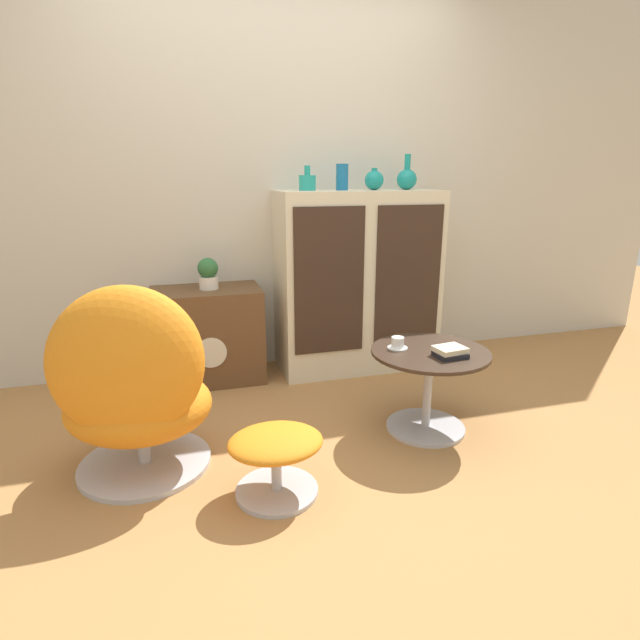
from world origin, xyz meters
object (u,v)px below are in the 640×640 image
at_px(coffee_table, 428,379).
at_px(vase_leftmost, 307,182).
at_px(teacup, 398,344).
at_px(book_stack, 450,352).
at_px(sideboard, 357,282).
at_px(vase_inner_left, 342,177).
at_px(potted_plant, 208,273).
at_px(egg_chair, 133,388).
at_px(vase_inner_right, 374,180).
at_px(ottoman, 276,451).
at_px(vase_rightmost, 407,178).
at_px(tv_console, 208,335).

distance_m(coffee_table, vase_leftmost, 1.45).
relative_size(teacup, book_stack, 0.65).
height_order(teacup, book_stack, teacup).
bearing_deg(sideboard, vase_inner_left, 178.08).
height_order(sideboard, potted_plant, sideboard).
bearing_deg(teacup, egg_chair, -176.17).
xyz_separation_m(coffee_table, vase_inner_right, (0.07, 1.00, 0.99)).
relative_size(egg_chair, book_stack, 5.64).
height_order(ottoman, vase_rightmost, vase_rightmost).
height_order(vase_rightmost, teacup, vase_rightmost).
height_order(egg_chair, vase_inner_left, vase_inner_left).
height_order(ottoman, teacup, teacup).
distance_m(egg_chair, vase_inner_left, 1.85).
bearing_deg(tv_console, book_stack, -45.56).
bearing_deg(potted_plant, coffee_table, -44.63).
relative_size(tv_console, egg_chair, 0.76).
bearing_deg(book_stack, ottoman, -166.47).
bearing_deg(sideboard, vase_inner_right, 2.09).
bearing_deg(vase_leftmost, teacup, -75.65).
height_order(vase_inner_left, teacup, vase_inner_left).
xyz_separation_m(vase_leftmost, vase_inner_left, (0.23, 0.00, 0.03)).
distance_m(vase_inner_left, vase_inner_right, 0.22).
distance_m(egg_chair, potted_plant, 1.14).
distance_m(coffee_table, vase_inner_left, 1.43).
xyz_separation_m(coffee_table, potted_plant, (-1.03, 1.02, 0.43)).
bearing_deg(coffee_table, tv_console, 136.05).
bearing_deg(ottoman, vase_leftmost, 69.65).
bearing_deg(vase_rightmost, potted_plant, 179.10).
bearing_deg(teacup, coffee_table, -26.97).
relative_size(coffee_table, vase_inner_left, 3.70).
distance_m(vase_inner_left, teacup, 1.24).
height_order(sideboard, ottoman, sideboard).
xyz_separation_m(sideboard, teacup, (-0.11, -0.92, -0.14)).
bearing_deg(potted_plant, vase_leftmost, -1.85).
height_order(egg_chair, vase_leftmost, vase_leftmost).
bearing_deg(potted_plant, vase_inner_right, -1.09).
distance_m(ottoman, vase_rightmost, 2.08).
bearing_deg(egg_chair, vase_inner_left, 38.11).
distance_m(sideboard, vase_rightmost, 0.76).
height_order(vase_inner_right, vase_rightmost, vase_rightmost).
relative_size(ottoman, vase_inner_right, 2.88).
height_order(vase_leftmost, vase_rightmost, vase_rightmost).
relative_size(sideboard, vase_rightmost, 5.33).
bearing_deg(vase_inner_left, egg_chair, -141.89).
bearing_deg(ottoman, egg_chair, 150.23).
bearing_deg(coffee_table, vase_rightmost, 73.20).
bearing_deg(teacup, vase_leftmost, 104.35).
bearing_deg(teacup, vase_inner_right, 76.77).
height_order(tv_console, ottoman, tv_console).
relative_size(vase_inner_right, vase_rightmost, 0.61).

